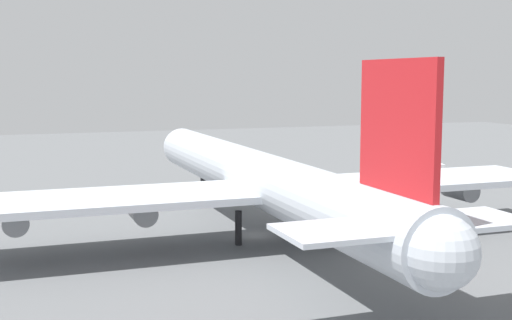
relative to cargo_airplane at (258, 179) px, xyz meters
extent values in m
plane|color=slate|center=(0.69, 0.00, -6.27)|extent=(286.62, 286.62, 0.00)
cylinder|color=silver|center=(0.69, 0.00, 0.11)|extent=(66.47, 5.67, 5.67)
sphere|color=silver|center=(33.93, 0.00, 0.11)|extent=(5.55, 5.55, 5.55)
sphere|color=silver|center=(-32.54, 0.00, 0.11)|extent=(4.82, 4.82, 4.82)
cube|color=red|center=(-27.23, 0.00, 7.48)|extent=(9.31, 0.50, 9.07)
cube|color=silver|center=(-28.56, -4.55, 0.96)|extent=(5.98, 8.50, 0.36)
cube|color=silver|center=(-28.56, 4.55, 0.96)|extent=(5.98, 8.50, 0.36)
cube|color=silver|center=(-2.63, -17.50, -0.74)|extent=(11.30, 31.59, 0.70)
cube|color=silver|center=(-2.63, 17.50, -0.74)|extent=(11.30, 31.59, 0.70)
cylinder|color=gray|center=(-1.63, -12.76, -2.28)|extent=(4.53, 2.38, 2.38)
cylinder|color=gray|center=(-1.63, -24.45, -2.28)|extent=(4.53, 2.38, 2.38)
cylinder|color=gray|center=(-1.63, 12.76, -2.28)|extent=(4.53, 2.38, 2.38)
cylinder|color=gray|center=(-1.63, 24.45, -2.28)|extent=(4.53, 2.38, 2.38)
cylinder|color=black|center=(21.96, 0.00, -4.49)|extent=(0.70, 0.70, 3.55)
cylinder|color=black|center=(-2.63, -3.12, -4.49)|extent=(0.70, 0.70, 3.55)
cylinder|color=black|center=(-2.63, 3.12, -4.49)|extent=(0.70, 0.70, 3.55)
cube|color=silver|center=(30.33, -44.14, -4.94)|extent=(2.17, 1.87, 1.78)
cube|color=white|center=(30.80, -42.22, -5.23)|extent=(2.41, 2.85, 1.20)
cylinder|color=black|center=(29.34, -43.87, -5.83)|extent=(0.48, 0.92, 0.88)
cylinder|color=black|center=(31.33, -44.37, -5.83)|extent=(0.48, 0.92, 0.88)
cylinder|color=black|center=(29.92, -41.51, -5.83)|extent=(0.48, 0.92, 0.88)
cylinder|color=black|center=(31.92, -42.00, -5.83)|extent=(0.48, 0.92, 0.88)
cone|color=orange|center=(32.94, 2.80, -5.91)|extent=(0.51, 0.51, 0.73)
camera|label=1|loc=(-66.68, 24.50, 10.85)|focal=47.51mm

